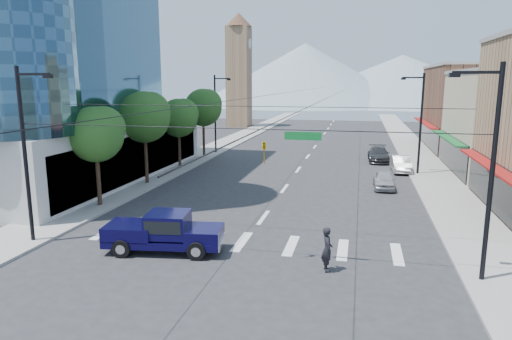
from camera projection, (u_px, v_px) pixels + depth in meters
The scene contains 19 objects.
ground at pixel (238, 252), 22.38m from camera, with size 160.00×160.00×0.00m, color #28282B.
sidewalk_left at pixel (230, 142), 63.27m from camera, with size 4.00×120.00×0.15m, color gray.
sidewalk_right at pixel (411, 147), 58.02m from camera, with size 4.00×120.00×0.15m, color gray.
shop_far at pixel (483, 109), 55.33m from camera, with size 12.00×18.00×10.00m, color brown.
clock_tower at pixel (239, 68), 83.30m from camera, with size 4.80×4.80×20.40m.
mountain_left at pixel (305, 74), 167.12m from camera, with size 80.00×80.00×22.00m, color gray.
mountain_right at pixel (402, 80), 169.40m from camera, with size 90.00×90.00×18.00m, color gray.
tree_near at pixel (98, 132), 29.69m from camera, with size 3.65×3.64×6.71m.
tree_midnear at pixel (146, 116), 36.27m from camera, with size 4.09×4.09×7.52m.
tree_midfar at pixel (180, 117), 43.09m from camera, with size 3.65×3.64×6.71m.
tree_far at pixel (204, 106), 49.67m from camera, with size 4.09×4.09×7.52m.
signal_rig at pixel (236, 163), 20.50m from camera, with size 21.80×0.20×9.00m.
lamp_pole_nw at pixel (216, 111), 52.49m from camera, with size 2.00×0.25×9.00m.
lamp_pole_ne at pixel (419, 120), 40.16m from camera, with size 2.00×0.25×9.00m.
pickup_truck at pixel (164, 231), 22.38m from camera, with size 6.04×2.87×1.97m.
pedestrian at pixel (327, 249), 20.03m from camera, with size 0.73×0.48×2.01m, color black.
parked_car_near at pixel (384, 180), 35.71m from camera, with size 1.59×3.95×1.35m, color #B0B1B5.
parked_car_mid at pixel (401, 164), 42.33m from camera, with size 1.56×4.46×1.47m, color #B8B8B8.
parked_car_far at pixel (379, 154), 47.83m from camera, with size 2.12×5.21×1.51m, color #303032.
Camera 1 is at (5.58, -20.47, 8.24)m, focal length 32.00 mm.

